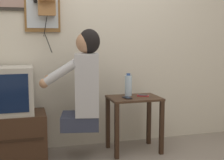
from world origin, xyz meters
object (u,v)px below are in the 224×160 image
at_px(water_bottle, 128,85).
at_px(person, 84,82).
at_px(cell_phone_spare, 143,96).
at_px(television, 6,91).
at_px(cell_phone_held, 127,98).

bearing_deg(water_bottle, person, -164.59).
bearing_deg(cell_phone_spare, television, 113.97).
height_order(cell_phone_held, cell_phone_spare, same).
distance_m(cell_phone_held, water_bottle, 0.18).
distance_m(cell_phone_spare, water_bottle, 0.19).
distance_m(cell_phone_held, cell_phone_spare, 0.21).
bearing_deg(water_bottle, cell_phone_held, -113.00).
relative_size(television, cell_phone_spare, 3.62).
distance_m(television, cell_phone_held, 1.18).
relative_size(person, water_bottle, 4.04).
bearing_deg(cell_phone_held, television, 167.95).
distance_m(person, cell_phone_spare, 0.67).
height_order(television, water_bottle, television).
xyz_separation_m(person, cell_phone_spare, (0.64, 0.07, -0.18)).
relative_size(person, television, 1.94).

